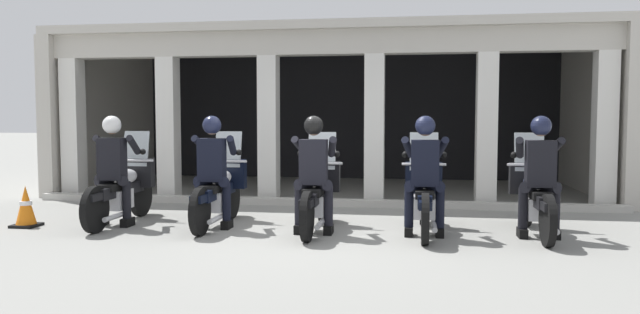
# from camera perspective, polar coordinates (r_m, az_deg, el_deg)

# --- Properties ---
(ground_plane) EXTENTS (80.00, 80.00, 0.00)m
(ground_plane) POSITION_cam_1_polar(r_m,az_deg,el_deg) (11.20, 2.00, -4.20)
(ground_plane) COLOR gray
(station_building) EXTENTS (10.91, 4.93, 3.28)m
(station_building) POSITION_cam_1_polar(r_m,az_deg,el_deg) (13.49, 1.67, 6.11)
(station_building) COLOR black
(station_building) RESTS_ON ground
(kerb_strip) EXTENTS (10.41, 0.24, 0.12)m
(kerb_strip) POSITION_cam_1_polar(r_m,az_deg,el_deg) (10.65, -0.32, -4.30)
(kerb_strip) COLOR #B7B5AD
(kerb_strip) RESTS_ON ground
(motorcycle_far_left) EXTENTS (0.62, 2.04, 1.35)m
(motorcycle_far_left) POSITION_cam_1_polar(r_m,az_deg,el_deg) (9.38, -18.12, -2.90)
(motorcycle_far_left) COLOR black
(motorcycle_far_left) RESTS_ON ground
(police_officer_far_left) EXTENTS (0.63, 0.61, 1.58)m
(police_officer_far_left) POSITION_cam_1_polar(r_m,az_deg,el_deg) (9.08, -19.00, -0.36)
(police_officer_far_left) COLOR black
(police_officer_far_left) RESTS_ON ground
(motorcycle_left) EXTENTS (0.62, 2.04, 1.35)m
(motorcycle_left) POSITION_cam_1_polar(r_m,az_deg,el_deg) (8.86, -9.50, -3.15)
(motorcycle_left) COLOR black
(motorcycle_left) RESTS_ON ground
(police_officer_left) EXTENTS (0.63, 0.61, 1.58)m
(police_officer_left) POSITION_cam_1_polar(r_m,az_deg,el_deg) (8.55, -10.13, -0.46)
(police_officer_left) COLOR black
(police_officer_left) RESTS_ON ground
(motorcycle_center) EXTENTS (0.62, 2.04, 1.35)m
(motorcycle_center) POSITION_cam_1_polar(r_m,az_deg,el_deg) (8.36, -0.26, -3.52)
(motorcycle_center) COLOR black
(motorcycle_center) RESTS_ON ground
(police_officer_center) EXTENTS (0.63, 0.61, 1.58)m
(police_officer_center) POSITION_cam_1_polar(r_m,az_deg,el_deg) (8.04, -0.58, -0.68)
(police_officer_center) COLOR black
(police_officer_center) RESTS_ON ground
(motorcycle_right) EXTENTS (0.62, 2.04, 1.35)m
(motorcycle_right) POSITION_cam_1_polar(r_m,az_deg,el_deg) (8.31, 9.83, -3.62)
(motorcycle_right) COLOR black
(motorcycle_right) RESTS_ON ground
(police_officer_right) EXTENTS (0.63, 0.61, 1.58)m
(police_officer_right) POSITION_cam_1_polar(r_m,az_deg,el_deg) (7.98, 9.90, -0.77)
(police_officer_right) COLOR black
(police_officer_right) RESTS_ON ground
(motorcycle_far_right) EXTENTS (0.62, 2.04, 1.35)m
(motorcycle_far_right) POSITION_cam_1_polar(r_m,az_deg,el_deg) (8.57, 19.67, -3.57)
(motorcycle_far_right) COLOR black
(motorcycle_far_right) RESTS_ON ground
(police_officer_far_right) EXTENTS (0.63, 0.61, 1.58)m
(police_officer_far_right) POSITION_cam_1_polar(r_m,az_deg,el_deg) (8.25, 20.10, -0.80)
(police_officer_far_right) COLOR black
(police_officer_far_right) RESTS_ON ground
(traffic_cone_flank) EXTENTS (0.34, 0.34, 0.59)m
(traffic_cone_flank) POSITION_cam_1_polar(r_m,az_deg,el_deg) (9.58, -26.09, -4.25)
(traffic_cone_flank) COLOR black
(traffic_cone_flank) RESTS_ON ground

